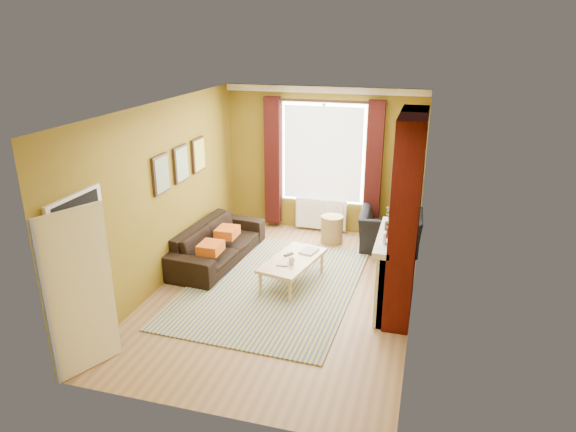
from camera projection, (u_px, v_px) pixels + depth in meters
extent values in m
plane|color=brown|center=(284.00, 292.00, 7.84)|extent=(5.50, 5.50, 0.00)
cube|color=olive|center=(323.00, 161.00, 9.85)|extent=(3.80, 0.02, 2.80)
cube|color=olive|center=(202.00, 295.00, 4.87)|extent=(3.80, 0.02, 2.80)
cube|color=olive|center=(419.00, 218.00, 6.88)|extent=(0.02, 5.50, 2.80)
cube|color=olive|center=(164.00, 195.00, 7.84)|extent=(0.02, 5.50, 2.80)
cube|color=silver|center=(283.00, 107.00, 6.88)|extent=(3.80, 5.50, 0.01)
cube|color=#470E0A|center=(406.00, 217.00, 6.92)|extent=(0.35, 1.40, 2.80)
cube|color=white|center=(387.00, 272.00, 7.26)|extent=(0.12, 1.30, 1.10)
cube|color=white|center=(386.00, 237.00, 7.09)|extent=(0.22, 1.40, 0.08)
cube|color=white|center=(381.00, 292.00, 6.75)|extent=(0.16, 0.14, 1.04)
cube|color=white|center=(389.00, 257.00, 7.80)|extent=(0.16, 0.14, 1.04)
cube|color=black|center=(389.00, 278.00, 7.29)|extent=(0.06, 0.80, 0.90)
cube|color=black|center=(385.00, 304.00, 7.44)|extent=(0.20, 1.00, 0.06)
cube|color=white|center=(385.00, 238.00, 6.73)|extent=(0.03, 0.12, 0.16)
cube|color=#301E13|center=(386.00, 232.00, 6.96)|extent=(0.03, 0.10, 0.14)
cylinder|color=#301E13|center=(388.00, 226.00, 7.19)|extent=(0.10, 0.10, 0.12)
cube|color=#301E13|center=(394.00, 184.00, 6.81)|extent=(0.03, 0.60, 0.75)
cube|color=olive|center=(392.00, 183.00, 6.82)|extent=(0.01, 0.52, 0.66)
cube|color=white|center=(325.00, 90.00, 9.35)|extent=(3.80, 0.08, 0.12)
cube|color=white|center=(323.00, 154.00, 9.77)|extent=(1.60, 0.04, 1.90)
cube|color=white|center=(323.00, 154.00, 9.73)|extent=(1.50, 0.02, 1.80)
cube|color=white|center=(323.00, 154.00, 9.75)|extent=(0.06, 0.04, 1.90)
cube|color=#370E0C|center=(273.00, 161.00, 10.00)|extent=(0.30, 0.16, 2.50)
cube|color=#370E0C|center=(374.00, 168.00, 9.51)|extent=(0.30, 0.16, 2.50)
cylinder|color=#301E13|center=(323.00, 101.00, 9.34)|extent=(2.30, 0.05, 0.05)
cube|color=white|center=(321.00, 214.00, 10.12)|extent=(1.00, 0.10, 0.60)
cube|color=white|center=(298.00, 213.00, 10.18)|extent=(0.04, 0.03, 0.56)
cube|color=white|center=(304.00, 213.00, 10.15)|extent=(0.04, 0.03, 0.56)
cube|color=white|center=(309.00, 214.00, 10.12)|extent=(0.04, 0.03, 0.56)
cube|color=white|center=(314.00, 214.00, 10.09)|extent=(0.04, 0.03, 0.56)
cube|color=white|center=(320.00, 215.00, 10.06)|extent=(0.04, 0.03, 0.56)
cube|color=white|center=(325.00, 215.00, 10.04)|extent=(0.04, 0.03, 0.56)
cube|color=white|center=(331.00, 216.00, 10.01)|extent=(0.04, 0.03, 0.56)
cube|color=white|center=(336.00, 216.00, 9.98)|extent=(0.04, 0.03, 0.56)
cube|color=white|center=(342.00, 217.00, 9.95)|extent=(0.04, 0.03, 0.56)
cube|color=#301E13|center=(161.00, 174.00, 7.63)|extent=(0.04, 0.44, 0.58)
cube|color=gold|center=(162.00, 174.00, 7.62)|extent=(0.01, 0.38, 0.52)
cube|color=#301E13|center=(181.00, 164.00, 8.21)|extent=(0.04, 0.44, 0.58)
cube|color=green|center=(182.00, 164.00, 8.21)|extent=(0.01, 0.38, 0.52)
cube|color=#301E13|center=(198.00, 155.00, 8.80)|extent=(0.04, 0.44, 0.58)
cube|color=gold|center=(200.00, 155.00, 8.80)|extent=(0.01, 0.38, 0.52)
cube|color=white|center=(85.00, 277.00, 6.12)|extent=(0.05, 0.94, 2.06)
cube|color=black|center=(86.00, 277.00, 6.12)|extent=(0.02, 0.80, 1.98)
cube|color=white|center=(80.00, 293.00, 5.75)|extent=(0.37, 0.74, 1.98)
imported|color=#406E31|center=(390.00, 214.00, 7.44)|extent=(0.14, 0.10, 0.27)
cube|color=#C75210|center=(211.00, 248.00, 8.17)|extent=(0.34, 0.40, 0.16)
cube|color=#C75210|center=(227.00, 232.00, 8.81)|extent=(0.34, 0.40, 0.16)
cube|color=#2F4C81|center=(272.00, 286.00, 8.01)|extent=(2.63, 3.56, 0.02)
imported|color=black|center=(217.00, 243.00, 8.82)|extent=(1.03, 2.26, 0.64)
imported|color=black|center=(390.00, 231.00, 9.23)|extent=(1.13, 1.00, 0.71)
cube|color=#DAB97D|center=(293.00, 260.00, 7.99)|extent=(0.88, 1.36, 0.05)
cylinder|color=#DAB97D|center=(260.00, 284.00, 7.70)|extent=(0.06, 0.06, 0.37)
cylinder|color=#DAB97D|center=(290.00, 291.00, 7.48)|extent=(0.06, 0.06, 0.37)
cylinder|color=#DAB97D|center=(295.00, 256.00, 8.64)|extent=(0.06, 0.06, 0.37)
cylinder|color=#DAB97D|center=(322.00, 262.00, 8.42)|extent=(0.06, 0.06, 0.37)
cylinder|color=olive|center=(332.00, 229.00, 9.59)|extent=(0.44, 0.44, 0.52)
cylinder|color=black|center=(398.00, 247.00, 9.42)|extent=(0.30, 0.30, 0.03)
cylinder|color=black|center=(401.00, 210.00, 9.18)|extent=(0.03, 0.03, 1.41)
cone|color=beige|center=(404.00, 172.00, 8.93)|extent=(0.30, 0.30, 0.17)
imported|color=#999999|center=(278.00, 262.00, 7.84)|extent=(0.19, 0.24, 0.02)
imported|color=#999999|center=(303.00, 249.00, 8.29)|extent=(0.30, 0.36, 0.02)
imported|color=#999999|center=(292.00, 262.00, 7.77)|extent=(0.12, 0.12, 0.09)
cube|color=#27272A|center=(289.00, 254.00, 8.11)|extent=(0.13, 0.17, 0.02)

